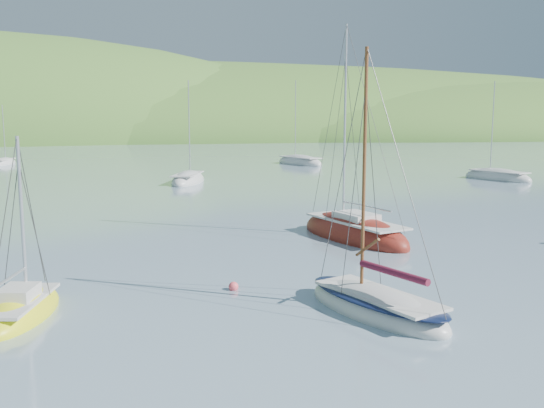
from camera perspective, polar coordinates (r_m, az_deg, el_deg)
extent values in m
plane|color=gray|center=(19.95, 2.93, -10.94)|extent=(700.00, 700.00, 0.00)
ellipsoid|color=#2E6225|center=(188.38, -10.13, 6.36)|extent=(440.00, 110.00, 44.00)
ellipsoid|color=#2E6225|center=(201.93, 16.57, 6.28)|extent=(240.00, 100.00, 34.00)
ellipsoid|color=silver|center=(20.98, 9.76, -9.76)|extent=(4.43, 6.54, 1.51)
cube|color=beige|center=(20.73, 10.04, -8.42)|extent=(3.38, 5.07, 0.10)
cylinder|color=brown|center=(20.56, 8.67, 3.01)|extent=(0.12, 0.12, 8.19)
ellipsoid|color=#0D1635|center=(20.85, 9.79, -8.61)|extent=(4.37, 6.47, 0.26)
cylinder|color=maroon|center=(20.07, 11.33, -6.33)|extent=(1.35, 2.82, 0.24)
ellipsoid|color=maroon|center=(32.85, 7.71, -2.94)|extent=(5.28, 8.78, 2.29)
cube|color=beige|center=(32.57, 7.92, -1.60)|extent=(4.03, 6.81, 0.10)
cylinder|color=#B9BABE|center=(33.01, 6.87, 7.54)|extent=(0.12, 0.12, 10.38)
cube|color=beige|center=(32.53, 7.93, -1.19)|extent=(2.20, 2.69, 0.42)
cylinder|color=#B9BABE|center=(31.78, 8.86, -0.21)|extent=(1.32, 3.82, 0.09)
ellipsoid|color=yellow|center=(21.97, -22.57, -9.49)|extent=(2.81, 5.16, 1.33)
cube|color=beige|center=(21.74, -22.74, -8.35)|extent=(2.13, 4.01, 0.10)
cylinder|color=#B9BABE|center=(21.78, -22.47, -1.15)|extent=(0.12, 0.12, 5.38)
cube|color=beige|center=(21.68, -22.78, -7.75)|extent=(1.29, 1.54, 0.42)
cylinder|color=#B9BABE|center=(21.07, -23.38, -6.35)|extent=(0.53, 2.32, 0.09)
ellipsoid|color=silver|center=(59.25, -7.91, 2.14)|extent=(4.78, 7.94, 2.05)
cube|color=beige|center=(59.03, -7.96, 2.82)|extent=(3.64, 6.17, 0.10)
cylinder|color=#B9BABE|center=(59.78, -7.80, 7.17)|extent=(0.12, 0.12, 8.99)
ellipsoid|color=silver|center=(80.05, 2.64, 3.86)|extent=(6.08, 8.82, 2.27)
cube|color=beige|center=(79.86, 2.72, 4.42)|extent=(4.65, 6.84, 0.10)
cylinder|color=#B9BABE|center=(80.58, 2.22, 8.00)|extent=(0.12, 0.12, 10.02)
ellipsoid|color=silver|center=(87.23, -23.94, 3.49)|extent=(3.13, 6.21, 1.62)
cube|color=beige|center=(87.08, -23.99, 3.86)|extent=(2.37, 4.83, 0.10)
cylinder|color=#B9BABE|center=(87.68, -23.92, 6.20)|extent=(0.12, 0.12, 7.12)
ellipsoid|color=silver|center=(65.50, 20.45, 2.28)|extent=(5.37, 7.95, 2.05)
cube|color=beige|center=(65.35, 20.59, 2.90)|extent=(4.10, 6.17, 0.10)
cylinder|color=#B9BABE|center=(65.71, 20.04, 6.87)|extent=(0.12, 0.12, 9.02)
sphere|color=#FF4F5A|center=(23.28, -3.65, -7.77)|extent=(0.38, 0.38, 0.38)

